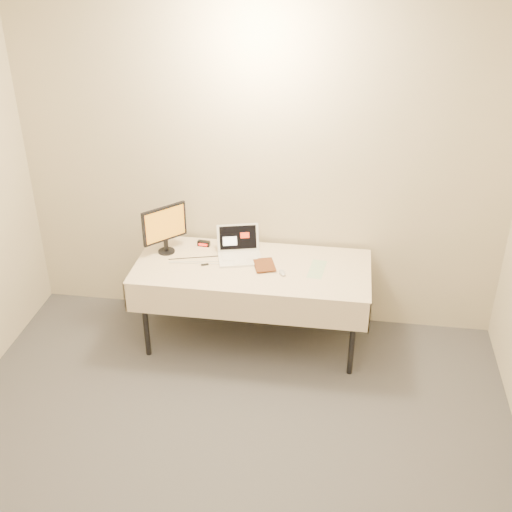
# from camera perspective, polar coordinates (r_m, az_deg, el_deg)

# --- Properties ---
(back_wall) EXTENTS (4.00, 0.10, 2.70)m
(back_wall) POSITION_cam_1_polar(r_m,az_deg,el_deg) (5.21, 0.42, 7.46)
(back_wall) COLOR beige
(back_wall) RESTS_ON ground
(table) EXTENTS (1.86, 0.81, 0.74)m
(table) POSITION_cam_1_polar(r_m,az_deg,el_deg) (5.10, -0.33, -1.48)
(table) COLOR black
(table) RESTS_ON ground
(laptop) EXTENTS (0.41, 0.41, 0.23)m
(laptop) POSITION_cam_1_polar(r_m,az_deg,el_deg) (5.18, -1.52, 0.54)
(laptop) COLOR white
(laptop) RESTS_ON table
(monitor) EXTENTS (0.29, 0.30, 0.41)m
(monitor) POSITION_cam_1_polar(r_m,az_deg,el_deg) (5.21, -8.13, 2.65)
(monitor) COLOR black
(monitor) RESTS_ON table
(book) EXTENTS (0.16, 0.07, 0.21)m
(book) POSITION_cam_1_polar(r_m,az_deg,el_deg) (5.00, -0.15, 0.03)
(book) COLOR #92461A
(book) RESTS_ON table
(alarm_clock) EXTENTS (0.11, 0.05, 0.04)m
(alarm_clock) POSITION_cam_1_polar(r_m,az_deg,el_deg) (5.37, -4.67, 1.12)
(alarm_clock) COLOR black
(alarm_clock) RESTS_ON table
(clicker) EXTENTS (0.08, 0.11, 0.02)m
(clicker) POSITION_cam_1_polar(r_m,az_deg,el_deg) (4.96, 2.35, -1.48)
(clicker) COLOR silver
(clicker) RESTS_ON table
(paper_form) EXTENTS (0.15, 0.30, 0.00)m
(paper_form) POSITION_cam_1_polar(r_m,az_deg,el_deg) (5.05, 5.44, -1.17)
(paper_form) COLOR #B0D4A9
(paper_form) RESTS_ON table
(usb_dongle) EXTENTS (0.06, 0.04, 0.01)m
(usb_dongle) POSITION_cam_1_polar(r_m,az_deg,el_deg) (5.09, -4.57, -0.77)
(usb_dongle) COLOR black
(usb_dongle) RESTS_ON table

